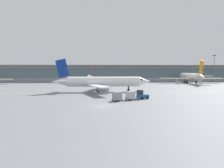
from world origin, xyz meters
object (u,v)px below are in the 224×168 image
object	(u,v)px
cargo_dolly_lead	(130,95)
apron_light_mast_1	(214,67)
gate_airplane_1	(90,78)
cargo_dolly_trailing	(117,96)
taxiing_regional_jet	(102,82)
gate_airplane_2	(191,77)
baggage_tug	(142,95)

from	to	relation	value
cargo_dolly_lead	apron_light_mast_1	size ratio (longest dim) A/B	0.17
gate_airplane_1	cargo_dolly_trailing	world-z (taller)	gate_airplane_1
cargo_dolly_lead	cargo_dolly_trailing	world-z (taller)	same
taxiing_regional_jet	gate_airplane_2	bearing A→B (deg)	41.05
cargo_dolly_lead	cargo_dolly_trailing	distance (m)	3.41
gate_airplane_2	apron_light_mast_1	xyz separation A→B (m)	(20.37, 15.87, 5.00)
gate_airplane_1	taxiing_regional_jet	bearing A→B (deg)	-177.52
apron_light_mast_1	cargo_dolly_lead	bearing A→B (deg)	-127.84
taxiing_regional_jet	cargo_dolly_trailing	distance (m)	20.64
gate_airplane_1	apron_light_mast_1	distance (m)	72.81
cargo_dolly_trailing	apron_light_mast_1	xyz separation A→B (m)	(62.27, 77.79, 7.31)
cargo_dolly_trailing	apron_light_mast_1	size ratio (longest dim) A/B	0.17
baggage_tug	apron_light_mast_1	world-z (taller)	apron_light_mast_1
gate_airplane_1	cargo_dolly_lead	world-z (taller)	gate_airplane_1
apron_light_mast_1	cargo_dolly_trailing	bearing A→B (deg)	-128.67
cargo_dolly_lead	gate_airplane_1	bearing A→B (deg)	74.02
cargo_dolly_lead	cargo_dolly_trailing	xyz separation A→B (m)	(-3.04, -1.54, 0.00)
gate_airplane_1	cargo_dolly_trailing	distance (m)	61.74
taxiing_regional_jet	cargo_dolly_lead	distance (m)	19.81
taxiing_regional_jet	cargo_dolly_trailing	bearing A→B (deg)	-83.83
gate_airplane_2	cargo_dolly_lead	bearing A→B (deg)	150.88
gate_airplane_2	taxiing_regional_jet	size ratio (longest dim) A/B	1.12
gate_airplane_1	cargo_dolly_lead	distance (m)	60.71
gate_airplane_1	apron_light_mast_1	world-z (taller)	apron_light_mast_1
gate_airplane_1	taxiing_regional_jet	distance (m)	41.17
taxiing_regional_jet	baggage_tug	distance (m)	19.57
gate_airplane_2	cargo_dolly_lead	size ratio (longest dim) A/B	13.03
gate_airplane_2	baggage_tug	xyz separation A→B (m)	(-36.00, -58.94, -2.47)
apron_light_mast_1	taxiing_regional_jet	bearing A→B (deg)	-138.59
gate_airplane_1	baggage_tug	distance (m)	59.92
baggage_tug	cargo_dolly_lead	bearing A→B (deg)	180.00
baggage_tug	apron_light_mast_1	size ratio (longest dim) A/B	0.19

